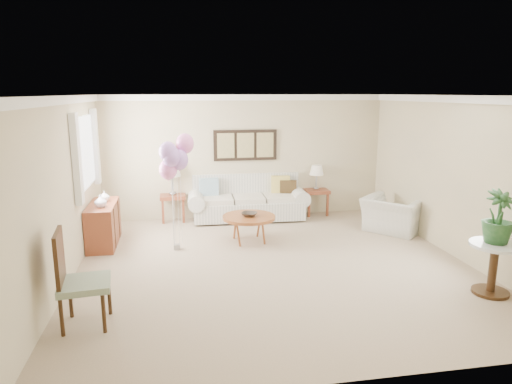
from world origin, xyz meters
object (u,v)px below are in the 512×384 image
(accent_chair, at_px, (76,277))
(balloon_cluster, at_px, (173,156))
(coffee_table, at_px, (249,218))
(sofa, at_px, (248,201))
(armchair, at_px, (393,215))

(accent_chair, relative_size, balloon_cluster, 0.58)
(coffee_table, relative_size, balloon_cluster, 0.48)
(balloon_cluster, bearing_deg, accent_chair, -114.79)
(balloon_cluster, bearing_deg, sofa, 49.93)
(armchair, relative_size, balloon_cluster, 0.52)
(armchair, bearing_deg, balloon_cluster, 53.90)
(sofa, height_order, coffee_table, sofa)
(accent_chair, bearing_deg, coffee_table, 47.89)
(accent_chair, bearing_deg, armchair, 28.01)
(sofa, xyz_separation_m, coffee_table, (-0.23, -1.56, 0.07))
(sofa, bearing_deg, balloon_cluster, -130.07)
(coffee_table, relative_size, armchair, 0.92)
(accent_chair, bearing_deg, balloon_cluster, 65.21)
(coffee_table, xyz_separation_m, accent_chair, (-2.41, -2.66, 0.15))
(coffee_table, relative_size, accent_chair, 0.83)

